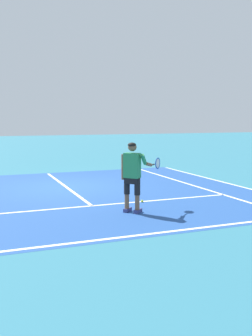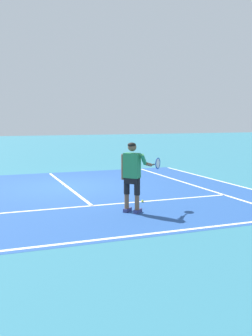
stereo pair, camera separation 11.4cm
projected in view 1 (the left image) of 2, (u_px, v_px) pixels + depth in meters
ground_plane at (66, 187)px, 13.04m from camera, size 80.00×80.00×0.00m
court_inner_surface at (75, 194)px, 11.80m from camera, size 10.98×9.61×0.00m
line_baseline at (133, 236)px, 7.55m from camera, size 10.98×0.10×0.01m
line_service at (92, 206)px, 10.15m from camera, size 8.23×0.10×0.01m
line_centre_service at (65, 186)px, 13.10m from camera, size 0.10×6.40×0.01m
line_singles_right at (192, 185)px, 13.29m from camera, size 0.10×9.21×0.01m
line_doubles_right at (226, 183)px, 13.79m from camera, size 0.10×9.21×0.01m
tennis_player at (133, 172)px, 9.33m from camera, size 1.18×0.70×1.71m
tennis_ball_near_feet at (142, 201)px, 10.59m from camera, size 0.07×0.07×0.07m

